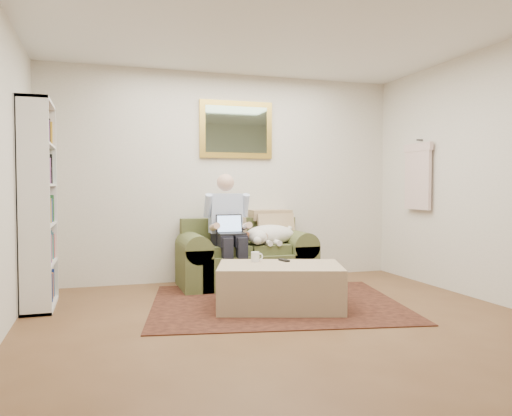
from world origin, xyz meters
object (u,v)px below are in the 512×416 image
seated_man (229,231)px  ottoman (280,287)px  coffee_mug (255,257)px  laptop (230,229)px  sleeping_dog (270,235)px  sofa (245,262)px  bookshelf (38,205)px

seated_man → ottoman: 1.19m
ottoman → coffee_mug: bearing=124.7°
laptop → sleeping_dog: bearing=13.6°
seated_man → laptop: size_ratio=4.33×
sofa → laptop: bearing=-139.0°
coffee_mug → bookshelf: size_ratio=0.05×
sleeping_dog → coffee_mug: 1.02m
ottoman → bookshelf: bookshelf is taller
laptop → ottoman: (0.23, -1.02, -0.48)m
ottoman → bookshelf: bearing=161.1°
laptop → bookshelf: (-1.99, -0.26, 0.30)m
sleeping_dog → ottoman: size_ratio=0.56×
sofa → ottoman: sofa is taller
seated_man → bookshelf: size_ratio=0.67×
coffee_mug → sofa: bearing=79.5°
sleeping_dog → sofa: bearing=164.3°
sofa → laptop: laptop is taller
sofa → bookshelf: (-2.23, -0.46, 0.73)m
sofa → sleeping_dog: sofa is taller
sleeping_dog → coffee_mug: bearing=-117.4°
sleeping_dog → bookshelf: (-2.51, -0.38, 0.40)m
seated_man → coffee_mug: 0.85m
coffee_mug → sleeping_dog: bearing=62.6°
coffee_mug → bookshelf: (-2.05, 0.51, 0.52)m
sofa → bookshelf: bookshelf is taller
sofa → coffee_mug: 1.01m
bookshelf → coffee_mug: bearing=-14.0°
seated_man → laptop: seated_man is taller
sofa → sleeping_dog: (0.28, -0.08, 0.33)m
seated_man → coffee_mug: bearing=-86.0°
sofa → coffee_mug: size_ratio=15.82×
seated_man → coffee_mug: size_ratio=13.30×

